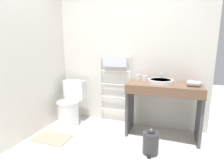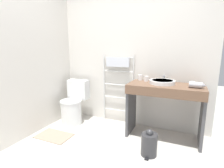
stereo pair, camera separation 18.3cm
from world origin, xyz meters
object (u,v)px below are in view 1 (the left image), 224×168
object	(u,v)px
toilet	(71,106)
sink_basin	(161,81)
cup_near_wall	(138,77)
hair_dryer	(194,84)
towel_radiator	(115,75)
trash_bin	(151,142)
cup_near_edge	(144,78)

from	to	relation	value
toilet	sink_basin	size ratio (longest dim) A/B	2.09
cup_near_wall	hair_dryer	size ratio (longest dim) A/B	0.42
toilet	towel_radiator	xyz separation A→B (m)	(0.75, 0.34, 0.57)
sink_basin	hair_dryer	size ratio (longest dim) A/B	1.74
cup_near_wall	trash_bin	bearing A→B (deg)	-65.81
towel_radiator	cup_near_wall	bearing A→B (deg)	-8.14
cup_near_wall	hair_dryer	distance (m)	0.89
cup_near_edge	hair_dryer	bearing A→B (deg)	-15.40
trash_bin	cup_near_wall	bearing A→B (deg)	114.19
toilet	trash_bin	xyz separation A→B (m)	(1.53, -0.47, -0.18)
towel_radiator	hair_dryer	world-z (taller)	towel_radiator
cup_near_edge	trash_bin	xyz separation A→B (m)	(0.22, -0.69, -0.74)
towel_radiator	sink_basin	distance (m)	0.85
towel_radiator	cup_near_wall	size ratio (longest dim) A/B	13.61
cup_near_edge	towel_radiator	bearing A→B (deg)	167.43
toilet	cup_near_wall	distance (m)	1.34
toilet	trash_bin	distance (m)	1.61
cup_near_edge	trash_bin	distance (m)	1.04
sink_basin	cup_near_wall	distance (m)	0.42
sink_basin	hair_dryer	world-z (taller)	hair_dryer
cup_near_edge	cup_near_wall	bearing A→B (deg)	152.38
toilet	hair_dryer	xyz separation A→B (m)	(2.04, 0.02, 0.56)
sink_basin	cup_near_edge	distance (m)	0.29
towel_radiator	cup_near_edge	bearing A→B (deg)	-12.57
sink_basin	trash_bin	xyz separation A→B (m)	(-0.05, -0.59, -0.73)
sink_basin	cup_near_edge	size ratio (longest dim) A/B	4.44
cup_near_edge	sink_basin	bearing A→B (deg)	-21.47
towel_radiator	trash_bin	size ratio (longest dim) A/B	3.49
sink_basin	towel_radiator	bearing A→B (deg)	164.42
towel_radiator	trash_bin	distance (m)	1.36
toilet	sink_basin	xyz separation A→B (m)	(1.57, 0.12, 0.54)
towel_radiator	sink_basin	bearing A→B (deg)	-15.58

